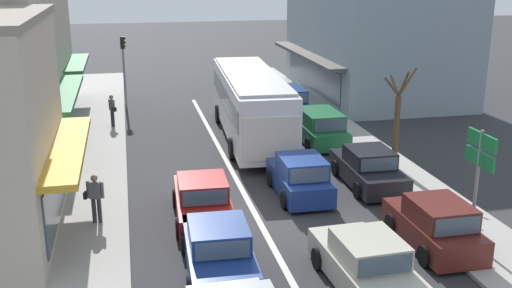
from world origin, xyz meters
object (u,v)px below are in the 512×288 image
(pedestrian_with_handbag_near, at_px, (112,109))
(traffic_light_downstreet, at_px, (124,60))
(hatchback_behind_bus_mid, at_px, (300,178))
(directional_road_sign, at_px, (480,160))
(sedan_adjacent_lane_lead, at_px, (203,201))
(street_tree_right, at_px, (397,124))
(sedan_queue_gap_filler, at_px, (367,265))
(sedan_behind_bus_near, at_px, (218,251))
(parked_wagon_kerb_third, at_px, (319,127))
(city_bus, at_px, (251,101))
(pedestrian_browsing_midblock, at_px, (95,196))
(parked_sedan_kerb_second, at_px, (368,169))
(parked_hatchback_kerb_front, at_px, (435,226))
(parked_wagon_kerb_rear, at_px, (286,101))

(pedestrian_with_handbag_near, bearing_deg, traffic_light_downstreet, 80.64)
(hatchback_behind_bus_mid, relative_size, directional_road_sign, 1.03)
(sedan_adjacent_lane_lead, bearing_deg, street_tree_right, 21.61)
(sedan_queue_gap_filler, bearing_deg, sedan_behind_bus_near, 155.63)
(hatchback_behind_bus_mid, xyz_separation_m, pedestrian_with_handbag_near, (-6.74, 10.98, 0.36))
(parked_wagon_kerb_third, bearing_deg, sedan_behind_bus_near, -120.01)
(city_bus, xyz_separation_m, pedestrian_with_handbag_near, (-6.51, 3.34, -0.81))
(street_tree_right, xyz_separation_m, pedestrian_browsing_midblock, (-11.74, -3.09, -0.90))
(parked_sedan_kerb_second, relative_size, pedestrian_browsing_midblock, 2.60)
(sedan_queue_gap_filler, bearing_deg, parked_hatchback_kerb_front, 31.62)
(parked_wagon_kerb_rear, xyz_separation_m, directional_road_sign, (1.18, -17.04, 1.96))
(sedan_queue_gap_filler, relative_size, sedan_adjacent_lane_lead, 1.00)
(traffic_light_downstreet, xyz_separation_m, pedestrian_with_handbag_near, (-0.72, -4.34, -1.79))
(parked_hatchback_kerb_front, relative_size, street_tree_right, 0.88)
(sedan_queue_gap_filler, bearing_deg, directional_road_sign, 22.35)
(sedan_queue_gap_filler, bearing_deg, sedan_adjacent_lane_lead, 124.28)
(sedan_adjacent_lane_lead, bearing_deg, pedestrian_browsing_midblock, 176.49)
(sedan_adjacent_lane_lead, height_order, parked_wagon_kerb_rear, parked_wagon_kerb_rear)
(parked_wagon_kerb_rear, bearing_deg, sedan_queue_gap_filler, -98.72)
(pedestrian_browsing_midblock, bearing_deg, sedan_queue_gap_filler, -38.01)
(traffic_light_downstreet, bearing_deg, directional_road_sign, -63.88)
(parked_wagon_kerb_third, relative_size, pedestrian_with_handbag_near, 2.76)
(sedan_adjacent_lane_lead, relative_size, parked_wagon_kerb_rear, 0.94)
(sedan_adjacent_lane_lead, distance_m, parked_wagon_kerb_rear, 14.91)
(sedan_adjacent_lane_lead, xyz_separation_m, parked_sedan_kerb_second, (6.58, 1.86, 0.00))
(parked_wagon_kerb_third, relative_size, parked_wagon_kerb_rear, 0.99)
(parked_wagon_kerb_third, bearing_deg, pedestrian_browsing_midblock, -142.81)
(sedan_behind_bus_near, xyz_separation_m, street_tree_right, (8.37, 6.91, 1.31))
(parked_wagon_kerb_third, bearing_deg, hatchback_behind_bus_mid, -113.62)
(parked_wagon_kerb_rear, bearing_deg, pedestrian_browsing_midblock, -126.69)
(traffic_light_downstreet, bearing_deg, hatchback_behind_bus_mid, -68.54)
(sedan_queue_gap_filler, relative_size, traffic_light_downstreet, 1.02)
(parked_sedan_kerb_second, bearing_deg, parked_wagon_kerb_third, 90.58)
(parked_wagon_kerb_third, bearing_deg, pedestrian_with_handbag_near, 154.39)
(sedan_adjacent_lane_lead, bearing_deg, parked_wagon_kerb_third, 49.91)
(hatchback_behind_bus_mid, height_order, parked_wagon_kerb_rear, parked_wagon_kerb_rear)
(hatchback_behind_bus_mid, xyz_separation_m, parked_wagon_kerb_third, (2.80, 6.40, 0.04))
(city_bus, height_order, parked_sedan_kerb_second, city_bus)
(traffic_light_downstreet, bearing_deg, pedestrian_browsing_midblock, -93.86)
(sedan_adjacent_lane_lead, xyz_separation_m, parked_hatchback_kerb_front, (6.46, -3.48, 0.05))
(hatchback_behind_bus_mid, distance_m, pedestrian_browsing_midblock, 7.23)
(traffic_light_downstreet, bearing_deg, parked_hatchback_kerb_front, -66.49)
(parked_sedan_kerb_second, xyz_separation_m, parked_wagon_kerb_rear, (-0.13, 11.58, 0.08))
(parked_hatchback_kerb_front, xyz_separation_m, parked_wagon_kerb_rear, (-0.01, 16.93, 0.04))
(traffic_light_downstreet, bearing_deg, city_bus, -52.95)
(parked_hatchback_kerb_front, bearing_deg, street_tree_right, 74.62)
(city_bus, xyz_separation_m, directional_road_sign, (4.13, -12.57, 0.82))
(hatchback_behind_bus_mid, xyz_separation_m, parked_wagon_kerb_rear, (2.73, 12.11, 0.04))
(parked_sedan_kerb_second, xyz_separation_m, traffic_light_downstreet, (-8.88, 14.79, 2.19))
(directional_road_sign, bearing_deg, parked_hatchback_kerb_front, 174.71)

